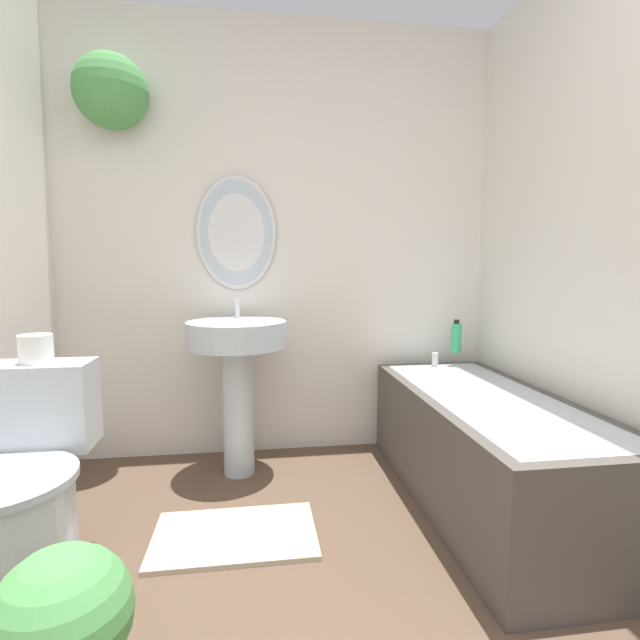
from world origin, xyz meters
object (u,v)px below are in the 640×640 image
toilet_paper_roll (36,349)px  bathtub (486,448)px  toilet (13,511)px  pedestal_sink (237,360)px  shampoo_bottle (456,337)px  potted_plant (63,633)px

toilet_paper_roll → bathtub: bearing=4.3°
toilet → pedestal_sink: size_ratio=0.82×
shampoo_bottle → bathtub: bearing=-101.3°
shampoo_bottle → toilet_paper_roll: (-1.90, -0.75, 0.11)m
shampoo_bottle → pedestal_sink: bearing=-173.4°
toilet → potted_plant: 0.60m
bathtub → potted_plant: bathtub is taller
shampoo_bottle → potted_plant: shampoo_bottle is taller
toilet → shampoo_bottle: size_ratio=3.89×
pedestal_sink → shampoo_bottle: (1.23, 0.14, 0.07)m
potted_plant → pedestal_sink: bearing=75.9°
toilet → bathtub: 1.81m
toilet → pedestal_sink: (0.67, 0.84, 0.29)m
pedestal_sink → potted_plant: bearing=-104.1°
shampoo_bottle → potted_plant: bearing=-136.6°
potted_plant → bathtub: bearing=30.9°
potted_plant → shampoo_bottle: bearing=43.4°
toilet → shampoo_bottle: shampoo_bottle is taller
pedestal_sink → bathtub: pedestal_sink is taller
toilet → shampoo_bottle: (1.90, 0.98, 0.36)m
pedestal_sink → toilet_paper_roll: size_ratio=8.12×
bathtub → toilet_paper_roll: toilet_paper_roll is taller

